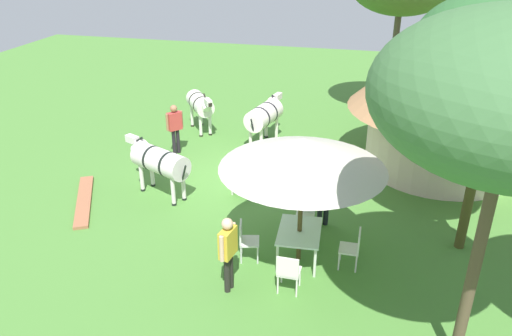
% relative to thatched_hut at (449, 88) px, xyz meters
% --- Properties ---
extents(ground_plane, '(36.00, 36.00, 0.00)m').
position_rel_thatched_hut_xyz_m(ground_plane, '(2.18, -5.66, -2.49)').
color(ground_plane, '#497F34').
extents(thatched_hut, '(5.66, 5.66, 4.42)m').
position_rel_thatched_hut_xyz_m(thatched_hut, '(0.00, 0.00, 0.00)').
color(thatched_hut, beige).
rests_on(thatched_hut, ground_plane).
extents(shade_umbrella, '(3.42, 3.42, 2.88)m').
position_rel_thatched_hut_xyz_m(shade_umbrella, '(5.66, -3.32, 0.07)').
color(shade_umbrella, '#504120').
rests_on(shade_umbrella, ground_plane).
extents(patio_dining_table, '(1.31, 0.98, 0.74)m').
position_rel_thatched_hut_xyz_m(patio_dining_table, '(5.66, -3.32, -1.84)').
color(patio_dining_table, silver).
rests_on(patio_dining_table, ground_plane).
extents(patio_chair_west_end, '(0.44, 0.46, 0.90)m').
position_rel_thatched_hut_xyz_m(patio_chair_west_end, '(4.49, -3.36, -1.97)').
color(patio_chair_west_end, white).
rests_on(patio_chair_west_end, ground_plane).
extents(patio_chair_near_hut, '(0.52, 0.51, 0.90)m').
position_rel_thatched_hut_xyz_m(patio_chair_near_hut, '(5.92, -4.45, -1.97)').
color(patio_chair_near_hut, silver).
rests_on(patio_chair_near_hut, ground_plane).
extents(patio_chair_near_lawn, '(0.43, 0.45, 0.90)m').
position_rel_thatched_hut_xyz_m(patio_chair_near_lawn, '(6.82, -3.33, -1.97)').
color(patio_chair_near_lawn, white).
rests_on(patio_chair_near_lawn, ground_plane).
extents(patio_chair_east_end, '(0.44, 0.42, 0.90)m').
position_rel_thatched_hut_xyz_m(patio_chair_east_end, '(5.66, -2.15, -1.97)').
color(patio_chair_east_end, silver).
rests_on(patio_chair_east_end, ground_plane).
extents(guest_beside_umbrella, '(0.32, 0.60, 1.72)m').
position_rel_thatched_hut_xyz_m(guest_beside_umbrella, '(4.10, -2.98, -1.45)').
color(guest_beside_umbrella, black).
rests_on(guest_beside_umbrella, ground_plane).
extents(guest_behind_table, '(0.59, 0.28, 1.67)m').
position_rel_thatched_hut_xyz_m(guest_behind_table, '(7.01, -4.51, -1.49)').
color(guest_behind_table, black).
rests_on(guest_behind_table, ground_plane).
extents(standing_watcher, '(0.47, 0.44, 1.64)m').
position_rel_thatched_hut_xyz_m(standing_watcher, '(0.92, -8.11, -1.50)').
color(standing_watcher, black).
rests_on(standing_watcher, ground_plane).
extents(striped_lounge_chair, '(0.82, 0.58, 0.65)m').
position_rel_thatched_hut_xyz_m(striped_lounge_chair, '(2.95, -5.31, -2.23)').
color(striped_lounge_chair, teal).
rests_on(striped_lounge_chair, ground_plane).
extents(zebra_nearest_camera, '(1.32, 2.17, 1.55)m').
position_rel_thatched_hut_xyz_m(zebra_nearest_camera, '(3.63, -7.45, -1.48)').
color(zebra_nearest_camera, silver).
rests_on(zebra_nearest_camera, ground_plane).
extents(zebra_by_umbrella, '(2.20, 1.04, 1.56)m').
position_rel_thatched_hut_xyz_m(zebra_by_umbrella, '(-0.53, -5.52, -1.46)').
color(zebra_by_umbrella, silver).
rests_on(zebra_by_umbrella, ground_plane).
extents(zebra_toward_hut, '(1.77, 1.45, 1.55)m').
position_rel_thatched_hut_xyz_m(zebra_toward_hut, '(-1.13, -7.98, -1.48)').
color(zebra_toward_hut, silver).
rests_on(zebra_toward_hut, ground_plane).
extents(acacia_tree_right_background, '(3.26, 3.26, 5.63)m').
position_rel_thatched_hut_xyz_m(acacia_tree_right_background, '(4.31, 0.20, 2.14)').
color(acacia_tree_right_background, '#47421D').
rests_on(acacia_tree_right_background, ground_plane).
extents(brick_patio_kerb, '(2.65, 1.62, 0.08)m').
position_rel_thatched_hut_xyz_m(brick_patio_kerb, '(4.52, -9.30, -2.45)').
color(brick_patio_kerb, '#A06141').
rests_on(brick_patio_kerb, ground_plane).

